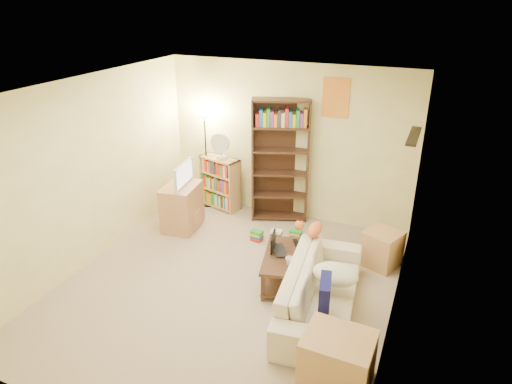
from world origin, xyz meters
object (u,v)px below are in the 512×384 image
at_px(short_bookshelf, 220,183).
at_px(television, 180,174).
at_px(sofa, 321,290).
at_px(laptop, 283,250).
at_px(mug, 290,261).
at_px(side_table, 382,248).
at_px(end_cabinet, 337,360).
at_px(desk_fan, 220,146).
at_px(tall_bookshelf, 280,158).
at_px(tv_stand, 182,207).
at_px(coffee_table, 285,265).
at_px(floor_lamp, 205,133).
at_px(tabby_cat, 312,229).

bearing_deg(short_bookshelf, television, -87.37).
xyz_separation_m(sofa, television, (-2.56, 1.16, 0.61)).
height_order(sofa, laptop, sofa).
bearing_deg(television, mug, -122.96).
relative_size(side_table, end_cabinet, 0.78).
bearing_deg(desk_fan, short_bookshelf, 138.47).
bearing_deg(laptop, tall_bookshelf, -6.48).
xyz_separation_m(television, side_table, (3.06, 0.11, -0.65)).
height_order(laptop, tv_stand, tv_stand).
bearing_deg(end_cabinet, television, 144.32).
bearing_deg(desk_fan, tv_stand, -107.18).
xyz_separation_m(laptop, end_cabinet, (1.05, -1.42, -0.16)).
bearing_deg(tall_bookshelf, laptop, -88.05).
bearing_deg(television, end_cabinet, -133.47).
bearing_deg(coffee_table, end_cabinet, -66.35).
bearing_deg(floor_lamp, desk_fan, -8.47).
relative_size(mug, floor_lamp, 0.06).
bearing_deg(floor_lamp, tabby_cat, -30.57).
bearing_deg(mug, desk_fan, 135.05).
height_order(tabby_cat, short_bookshelf, short_bookshelf).
bearing_deg(short_bookshelf, coffee_table, -27.75).
height_order(laptop, end_cabinet, end_cabinet).
xyz_separation_m(laptop, tall_bookshelf, (-0.65, 1.63, 0.62)).
relative_size(desk_fan, end_cabinet, 0.69).
xyz_separation_m(television, end_cabinet, (2.99, -2.15, -0.64)).
xyz_separation_m(tv_stand, end_cabinet, (2.99, -2.15, -0.09)).
distance_m(tv_stand, television, 0.54).
distance_m(coffee_table, television, 2.25).
relative_size(television, short_bookshelf, 0.72).
xyz_separation_m(sofa, desk_fan, (-2.30, 2.02, 0.85)).
bearing_deg(laptop, end_cabinet, -171.81).
distance_m(television, short_bookshelf, 1.03).
bearing_deg(short_bookshelf, laptop, -27.25).
height_order(tall_bookshelf, desk_fan, tall_bookshelf).
bearing_deg(laptop, desk_fan, 18.41).
relative_size(short_bookshelf, end_cabinet, 1.41).
height_order(tabby_cat, coffee_table, tabby_cat).
distance_m(coffee_table, end_cabinet, 1.67).
height_order(sofa, tabby_cat, tabby_cat).
height_order(side_table, end_cabinet, end_cabinet).
bearing_deg(television, short_bookshelf, -21.16).
relative_size(tv_stand, end_cabinet, 1.11).
relative_size(sofa, end_cabinet, 3.19).
bearing_deg(tv_stand, sofa, -32.23).
bearing_deg(desk_fan, mug, -44.95).
bearing_deg(sofa, end_cabinet, -162.57).
bearing_deg(desk_fan, tall_bookshelf, 2.48).
relative_size(tabby_cat, television, 0.70).
distance_m(tabby_cat, side_table, 1.08).
height_order(sofa, floor_lamp, floor_lamp).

